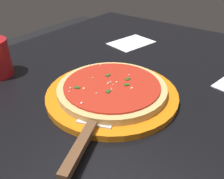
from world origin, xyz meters
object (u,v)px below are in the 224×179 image
Objects in this scene: serving_plate at (112,94)px; napkin_loose_left at (131,43)px; pizza_server at (88,133)px; pizza at (112,88)px.

serving_plate is 0.36m from napkin_loose_left.
pizza_server reaches higher than serving_plate.
pizza reaches higher than pizza_server.
napkin_loose_left is at bearing 24.02° from pizza_server.
pizza_server is at bearing -159.45° from pizza.
pizza is 0.15m from pizza_server.
pizza_server is at bearing -159.45° from serving_plate.
pizza is at bearing 148.74° from serving_plate.
serving_plate is at bearing -31.26° from pizza.
pizza_server is 1.47× the size of napkin_loose_left.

